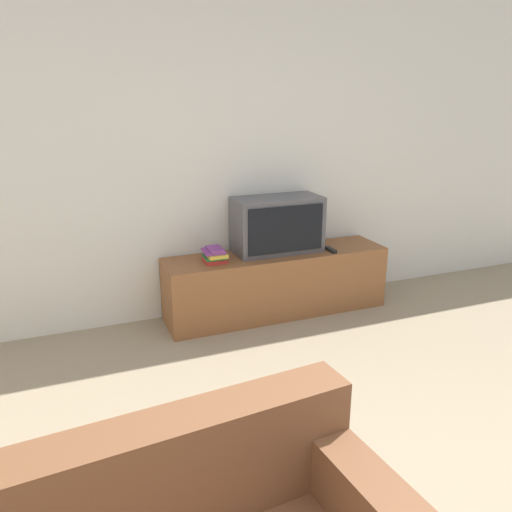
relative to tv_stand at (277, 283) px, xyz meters
name	(u,v)px	position (x,y,z in m)	size (l,w,h in m)	color
wall_back	(201,151)	(-0.52, 0.27, 1.05)	(9.00, 0.06, 2.60)	silver
tv_stand	(277,283)	(0.00, 0.00, 0.00)	(1.80, 0.44, 0.51)	brown
television	(277,225)	(0.02, 0.05, 0.47)	(0.69, 0.34, 0.44)	#4C4C51
book_stack	(215,255)	(-0.52, -0.03, 0.31)	(0.17, 0.20, 0.11)	#B72D28
remote_on_stand	(330,250)	(0.42, -0.11, 0.27)	(0.04, 0.14, 0.02)	black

